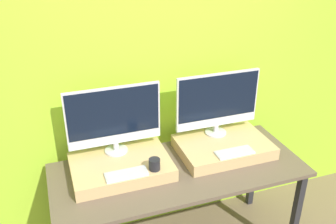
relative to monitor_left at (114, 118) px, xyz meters
The scene contains 9 objects.
wall_back 0.47m from the monitor_left, 28.07° to the left, with size 8.00×0.04×2.60m.
workbench 0.64m from the monitor_left, 30.18° to the right, with size 1.80×0.75×0.79m.
wooden_riser_left 0.35m from the monitor_left, 90.00° to the right, with size 0.68×0.47×0.09m.
monitor_left is the anchor object (origin of this frame).
keyboard_left 0.41m from the monitor_left, 90.00° to the right, with size 0.28×0.11×0.01m.
mug 0.43m from the monitor_left, 57.87° to the right, with size 0.08×0.08×0.08m.
wooden_riser_right 0.87m from the monitor_left, ahead, with size 0.68×0.47×0.09m.
monitor_right 0.79m from the monitor_left, ahead, with size 0.66×0.17×0.50m.
keyboard_right 0.89m from the monitor_left, 21.18° to the right, with size 0.28×0.11×0.01m.
Camera 1 is at (-0.80, -1.69, 2.34)m, focal length 40.00 mm.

